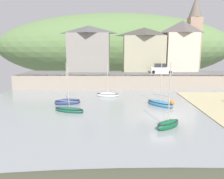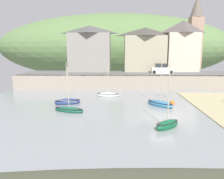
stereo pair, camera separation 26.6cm
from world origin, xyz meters
TOP-DOWN VIEW (x-y plane):
  - ground at (1.40, -9.56)m, footprint 48.00×41.00m
  - quay_seawall at (0.00, 17.50)m, footprint 48.00×9.40m
  - hillside_backdrop at (-5.88, 55.20)m, footprint 80.00×44.00m
  - waterfront_building_left at (-10.96, 25.20)m, footprint 9.07×6.08m
  - waterfront_building_centre at (0.89, 25.20)m, footprint 8.95×5.59m
  - waterfront_building_right at (8.93, 25.20)m, footprint 6.87×4.44m
  - church_with_spire at (12.83, 29.20)m, footprint 3.00×3.00m
  - sailboat_nearest_shore at (-6.40, 10.03)m, footprint 3.55×1.58m
  - dinghy_open_wooden at (-10.64, 1.69)m, footprint 3.96×2.40m
  - sailboat_white_hull at (-0.23, -3.51)m, footprint 2.86×2.54m
  - fishing_boat_green at (-11.59, 5.19)m, footprint 3.60×2.05m
  - motorboat_with_cabin at (0.61, 4.53)m, footprint 3.61×3.71m
  - parked_car_near_slipway at (3.83, 20.70)m, footprint 4.10×1.82m
  - mooring_buoy at (2.40, 5.47)m, footprint 0.63×0.63m

SIDE VIEW (x-z plane):
  - ground at x=1.40m, z-range -0.14..0.47m
  - mooring_buoy at x=2.40m, z-range -0.13..0.50m
  - dinghy_open_wooden at x=-10.64m, z-range -2.46..2.94m
  - sailboat_nearest_shore at x=-6.40m, z-range -2.32..2.85m
  - motorboat_with_cabin at x=0.61m, z-range -3.07..3.68m
  - fishing_boat_green at x=-11.59m, z-range -2.55..3.19m
  - sailboat_white_hull at x=-0.23m, z-range -2.84..3.54m
  - quay_seawall at x=0.00m, z-range 0.16..2.56m
  - parked_car_near_slipway at x=3.83m, z-range 2.23..4.18m
  - waterfront_building_centre at x=0.89m, z-range 2.47..11.69m
  - waterfront_building_left at x=-10.96m, z-range 2.46..12.11m
  - hillside_backdrop at x=-5.88m, z-range -3.29..18.63m
  - waterfront_building_right at x=8.93m, z-range 2.51..13.17m
  - church_with_spire at x=12.83m, z-range 2.64..19.21m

